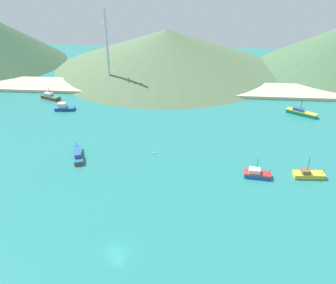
# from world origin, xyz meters

# --- Properties ---
(ground) EXTENTS (260.00, 280.00, 0.50)m
(ground) POSITION_xyz_m (0.00, 30.00, -0.25)
(ground) COLOR teal
(fishing_boat_0) EXTENTS (8.19, 3.36, 6.04)m
(fishing_boat_0) POSITION_xyz_m (44.77, 31.13, 0.77)
(fishing_boat_0) COLOR gold
(fishing_boat_0) RESTS_ON ground
(fishing_boat_1) EXTENTS (7.18, 3.65, 5.53)m
(fishing_boat_1) POSITION_xyz_m (31.18, 30.11, 0.91)
(fishing_boat_1) COLOR #1E5BA8
(fishing_boat_1) RESTS_ON ground
(fishing_boat_2) EXTENTS (10.62, 8.01, 5.60)m
(fishing_boat_2) POSITION_xyz_m (52.44, 72.53, 0.88)
(fishing_boat_2) COLOR #198466
(fishing_boat_2) RESTS_ON ground
(fishing_boat_3) EXTENTS (5.87, 10.34, 2.66)m
(fishing_boat_3) POSITION_xyz_m (-18.88, 36.07, 0.90)
(fishing_boat_3) COLOR brown
(fishing_boat_3) RESTS_ON ground
(fishing_boat_4) EXTENTS (7.44, 3.65, 2.71)m
(fishing_boat_4) POSITION_xyz_m (-34.33, 70.05, 0.98)
(fishing_boat_4) COLOR #14478C
(fishing_boat_4) RESTS_ON ground
(fishing_boat_7) EXTENTS (8.54, 5.85, 4.76)m
(fishing_boat_7) POSITION_xyz_m (-43.57, 80.60, 0.89)
(fishing_boat_7) COLOR red
(fishing_boat_7) RESTS_ON ground
(buoy_0) EXTENTS (0.62, 0.62, 0.62)m
(buoy_0) POSITION_xyz_m (2.83, 40.46, 0.11)
(buoy_0) COLOR silver
(buoy_0) RESTS_ON ground
(beach_strip) EXTENTS (247.00, 17.04, 1.20)m
(beach_strip) POSITION_xyz_m (0.00, 95.21, 0.60)
(beach_strip) COLOR beige
(beach_strip) RESTS_ON ground
(hill_central) EXTENTS (109.32, 109.32, 18.61)m
(hill_central) POSITION_xyz_m (-1.02, 127.23, 9.30)
(hill_central) COLOR #56704C
(hill_central) RESTS_ON ground
(radio_tower) EXTENTS (3.27, 2.61, 32.66)m
(radio_tower) POSITION_xyz_m (-22.66, 95.67, 16.65)
(radio_tower) COLOR silver
(radio_tower) RESTS_ON ground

